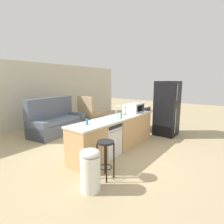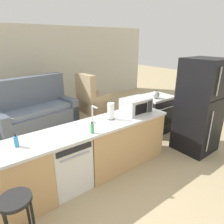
{
  "view_description": "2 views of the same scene",
  "coord_description": "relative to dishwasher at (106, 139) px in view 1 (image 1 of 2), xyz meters",
  "views": [
    {
      "loc": [
        -3.47,
        -2.67,
        1.83
      ],
      "look_at": [
        0.13,
        0.11,
        1.04
      ],
      "focal_mm": 28.0,
      "sensor_mm": 36.0,
      "label": 1
    },
    {
      "loc": [
        -1.27,
        -2.44,
        2.16
      ],
      "look_at": [
        0.75,
        0.18,
        0.96
      ],
      "focal_mm": 32.0,
      "sensor_mm": 36.0,
      "label": 2
    }
  ],
  "objects": [
    {
      "name": "sink_faucet",
      "position": [
        0.53,
        0.07,
        0.61
      ],
      "size": [
        0.07,
        0.18,
        0.3
      ],
      "color": "silver",
      "rests_on": "kitchen_counter"
    },
    {
      "name": "dish_soap_bottle",
      "position": [
        -0.62,
        0.03,
        0.55
      ],
      "size": [
        0.06,
        0.06,
        0.18
      ],
      "color": "#338CCC",
      "rests_on": "kitchen_counter"
    },
    {
      "name": "armchair",
      "position": [
        2.14,
        2.74,
        -0.07
      ],
      "size": [
        0.83,
        0.88,
        1.2
      ],
      "color": "tan",
      "rests_on": "ground_plane"
    },
    {
      "name": "microwave",
      "position": [
        1.4,
        -0.0,
        0.62
      ],
      "size": [
        0.5,
        0.37,
        0.28
      ],
      "color": "#B7B7BC",
      "rests_on": "kitchen_counter"
    },
    {
      "name": "dishwasher",
      "position": [
        0.0,
        0.0,
        0.0
      ],
      "size": [
        0.58,
        0.61,
        0.84
      ],
      "color": "white",
      "rests_on": "ground_plane"
    },
    {
      "name": "stove_range",
      "position": [
        2.6,
        0.55,
        0.03
      ],
      "size": [
        0.76,
        0.68,
        0.9
      ],
      "color": "black",
      "rests_on": "ground_plane"
    },
    {
      "name": "kitchen_counter",
      "position": [
        0.49,
        0.0,
        -0.0
      ],
      "size": [
        2.94,
        0.66,
        0.9
      ],
      "color": "tan",
      "rests_on": "ground_plane"
    },
    {
      "name": "soap_bottle",
      "position": [
        0.33,
        -0.22,
        0.55
      ],
      "size": [
        0.06,
        0.06,
        0.18
      ],
      "color": "#4CB266",
      "rests_on": "kitchen_counter"
    },
    {
      "name": "kettle",
      "position": [
        2.43,
        0.42,
        0.56
      ],
      "size": [
        0.21,
        0.17,
        0.19
      ],
      "color": "#B2B2B7",
      "rests_on": "stove_range"
    },
    {
      "name": "couch",
      "position": [
        0.36,
        2.66,
        -0.03
      ],
      "size": [
        2.12,
        1.22,
        1.27
      ],
      "color": "#515B6B",
      "rests_on": "ground_plane"
    },
    {
      "name": "paper_towel_roll",
      "position": [
        0.87,
        0.05,
        0.62
      ],
      "size": [
        0.14,
        0.14,
        0.28
      ],
      "color": "#4C4C51",
      "rests_on": "kitchen_counter"
    },
    {
      "name": "bar_stool",
      "position": [
        -0.84,
        -0.68,
        0.11
      ],
      "size": [
        0.32,
        0.32,
        0.74
      ],
      "color": "black",
      "rests_on": "ground_plane"
    },
    {
      "name": "refrigerator",
      "position": [
        2.6,
        -0.55,
        0.5
      ],
      "size": [
        0.72,
        0.73,
        1.85
      ],
      "color": "black",
      "rests_on": "ground_plane"
    },
    {
      "name": "wall_back",
      "position": [
        0.55,
        4.2,
        0.88
      ],
      "size": [
        10.0,
        0.06,
        2.6
      ],
      "color": "beige",
      "rests_on": "ground_plane"
    },
    {
      "name": "trash_bin",
      "position": [
        -1.3,
        -0.72,
        -0.04
      ],
      "size": [
        0.35,
        0.35,
        0.74
      ],
      "color": "white",
      "rests_on": "ground_plane"
    },
    {
      "name": "ground_plane",
      "position": [
        0.25,
        0.0,
        -0.42
      ],
      "size": [
        24.0,
        24.0,
        0.0
      ],
      "primitive_type": "plane",
      "color": "tan"
    }
  ]
}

